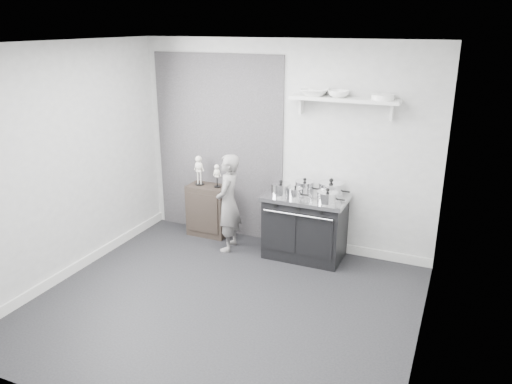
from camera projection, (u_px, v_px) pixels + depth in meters
ground at (223, 304)px, 5.37m from camera, size 4.00×4.00×0.00m
room_shell at (218, 153)px, 5.00m from camera, size 4.02×3.62×2.71m
wall_shelf at (344, 100)px, 5.88m from camera, size 1.30×0.26×0.24m
stove at (305, 226)px, 6.35m from camera, size 1.03×0.65×0.83m
side_cabinet at (209, 210)px, 7.04m from camera, size 0.56×0.33×0.73m
child at (228, 203)px, 6.49m from camera, size 0.38×0.52×1.30m
pot_front_left at (281, 189)px, 6.20m from camera, size 0.33×0.24×0.20m
pot_back_left at (305, 187)px, 6.32m from camera, size 0.33×0.25×0.19m
pot_back_right at (331, 189)px, 6.20m from camera, size 0.40×0.31×0.22m
pot_front_right at (327, 197)px, 5.95m from camera, size 0.34×0.25×0.19m
pot_front_center at (295, 193)px, 6.12m from camera, size 0.26×0.18×0.16m
skeleton_full at (199, 168)px, 6.89m from camera, size 0.13×0.09×0.48m
skeleton_torso at (217, 174)px, 6.81m from camera, size 0.10×0.07×0.37m
bowl_large at (315, 92)px, 5.98m from camera, size 0.33×0.33×0.08m
bowl_small at (339, 94)px, 5.87m from camera, size 0.25×0.25×0.08m
plate_stack at (383, 97)px, 5.68m from camera, size 0.26×0.26×0.06m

